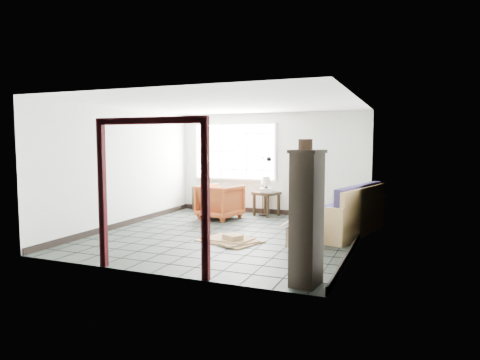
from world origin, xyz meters
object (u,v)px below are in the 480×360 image
at_px(futon_sofa, 348,216).
at_px(tall_shelf, 307,217).
at_px(side_table, 266,196).
at_px(armchair, 220,200).

bearing_deg(futon_sofa, tall_shelf, -76.83).
bearing_deg(tall_shelf, side_table, 121.32).
distance_m(armchair, tall_shelf, 5.05).
bearing_deg(futon_sofa, armchair, -177.00).
distance_m(futon_sofa, tall_shelf, 3.40).
height_order(armchair, tall_shelf, tall_shelf).
height_order(armchair, side_table, armchair).
xyz_separation_m(futon_sofa, side_table, (-2.22, 1.44, 0.13)).
distance_m(futon_sofa, side_table, 2.65).
bearing_deg(futon_sofa, side_table, 161.36).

